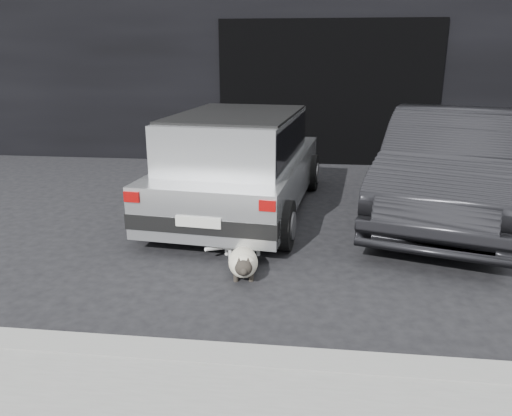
# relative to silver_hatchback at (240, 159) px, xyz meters

# --- Properties ---
(ground) EXTENTS (80.00, 80.00, 0.00)m
(ground) POSITION_rel_silver_hatchback_xyz_m (0.15, -0.82, -0.72)
(ground) COLOR black
(ground) RESTS_ON ground
(building_facade) EXTENTS (34.00, 4.00, 5.00)m
(building_facade) POSITION_rel_silver_hatchback_xyz_m (1.15, 5.18, 1.78)
(building_facade) COLOR black
(building_facade) RESTS_ON ground
(garage_opening) EXTENTS (4.00, 0.10, 2.60)m
(garage_opening) POSITION_rel_silver_hatchback_xyz_m (1.15, 3.17, 0.58)
(garage_opening) COLOR black
(garage_opening) RESTS_ON ground
(curb) EXTENTS (18.00, 0.25, 0.12)m
(curb) POSITION_rel_silver_hatchback_xyz_m (1.15, -3.42, -0.66)
(curb) COLOR gray
(curb) RESTS_ON ground
(silver_hatchback) EXTENTS (2.05, 3.71, 1.31)m
(silver_hatchback) POSITION_rel_silver_hatchback_xyz_m (0.00, 0.00, 0.00)
(silver_hatchback) COLOR silver
(silver_hatchback) RESTS_ON ground
(second_car) EXTENTS (2.53, 4.34, 1.35)m
(second_car) POSITION_rel_silver_hatchback_xyz_m (2.62, 0.15, -0.04)
(second_car) COLOR black
(second_car) RESTS_ON ground
(cat_siamese) EXTENTS (0.37, 0.83, 0.29)m
(cat_siamese) POSITION_rel_silver_hatchback_xyz_m (0.32, -1.97, -0.59)
(cat_siamese) COLOR beige
(cat_siamese) RESTS_ON ground
(cat_white) EXTENTS (0.68, 0.47, 0.36)m
(cat_white) POSITION_rel_silver_hatchback_xyz_m (0.27, -1.46, -0.54)
(cat_white) COLOR white
(cat_white) RESTS_ON ground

